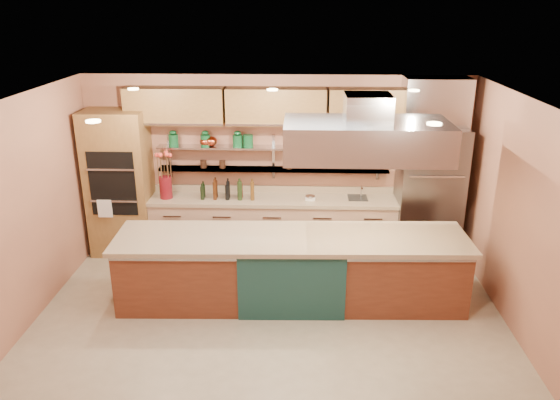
{
  "coord_description": "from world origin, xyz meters",
  "views": [
    {
      "loc": [
        0.35,
        -5.83,
        3.84
      ],
      "look_at": [
        0.11,
        1.0,
        1.34
      ],
      "focal_mm": 35.0,
      "sensor_mm": 36.0,
      "label": 1
    }
  ],
  "objects_px": {
    "refrigerator": "(429,194)",
    "island": "(291,269)",
    "flower_vase": "(166,187)",
    "kitchen_scale": "(310,197)",
    "copper_kettle": "(211,141)",
    "green_canister": "(248,141)"
  },
  "relations": [
    {
      "from": "island",
      "to": "copper_kettle",
      "type": "relative_size",
      "value": 23.36
    },
    {
      "from": "island",
      "to": "kitchen_scale",
      "type": "bearing_deg",
      "value": 78.03
    },
    {
      "from": "copper_kettle",
      "to": "refrigerator",
      "type": "bearing_deg",
      "value": -3.91
    },
    {
      "from": "refrigerator",
      "to": "copper_kettle",
      "type": "xyz_separation_m",
      "value": [
        -3.36,
        0.23,
        0.74
      ]
    },
    {
      "from": "island",
      "to": "copper_kettle",
      "type": "xyz_separation_m",
      "value": [
        -1.28,
        1.67,
        1.32
      ]
    },
    {
      "from": "copper_kettle",
      "to": "green_canister",
      "type": "xyz_separation_m",
      "value": [
        0.58,
        0.0,
        0.01
      ]
    },
    {
      "from": "kitchen_scale",
      "to": "green_canister",
      "type": "relative_size",
      "value": 0.83
    },
    {
      "from": "refrigerator",
      "to": "copper_kettle",
      "type": "distance_m",
      "value": 3.45
    },
    {
      "from": "kitchen_scale",
      "to": "copper_kettle",
      "type": "bearing_deg",
      "value": 168.16
    },
    {
      "from": "refrigerator",
      "to": "kitchen_scale",
      "type": "height_order",
      "value": "refrigerator"
    },
    {
      "from": "flower_vase",
      "to": "copper_kettle",
      "type": "distance_m",
      "value": 1.01
    },
    {
      "from": "island",
      "to": "flower_vase",
      "type": "relative_size",
      "value": 13.01
    },
    {
      "from": "kitchen_scale",
      "to": "island",
      "type": "bearing_deg",
      "value": -104.2
    },
    {
      "from": "island",
      "to": "flower_vase",
      "type": "bearing_deg",
      "value": 142.25
    },
    {
      "from": "flower_vase",
      "to": "kitchen_scale",
      "type": "distance_m",
      "value": 2.26
    },
    {
      "from": "flower_vase",
      "to": "copper_kettle",
      "type": "bearing_deg",
      "value": 17.33
    },
    {
      "from": "island",
      "to": "flower_vase",
      "type": "xyz_separation_m",
      "value": [
        -1.99,
        1.45,
        0.63
      ]
    },
    {
      "from": "refrigerator",
      "to": "island",
      "type": "height_order",
      "value": "refrigerator"
    },
    {
      "from": "refrigerator",
      "to": "copper_kettle",
      "type": "relative_size",
      "value": 10.84
    },
    {
      "from": "flower_vase",
      "to": "kitchen_scale",
      "type": "relative_size",
      "value": 2.29
    },
    {
      "from": "flower_vase",
      "to": "green_canister",
      "type": "bearing_deg",
      "value": 9.73
    },
    {
      "from": "flower_vase",
      "to": "copper_kettle",
      "type": "xyz_separation_m",
      "value": [
        0.71,
        0.22,
        0.69
      ]
    }
  ]
}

